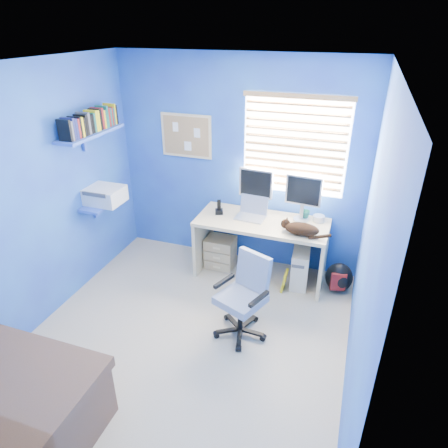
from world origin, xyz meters
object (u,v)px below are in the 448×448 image
(laptop, at_px, (251,209))
(tower_pc, at_px, (300,266))
(cat, at_px, (302,229))
(office_chair, at_px, (243,306))
(desk, at_px, (261,249))

(laptop, distance_m, tower_pc, 0.89)
(tower_pc, bearing_deg, laptop, 172.58)
(cat, relative_size, tower_pc, 0.81)
(laptop, bearing_deg, tower_pc, 1.17)
(cat, bearing_deg, office_chair, -101.18)
(desk, distance_m, office_chair, 1.02)
(desk, relative_size, cat, 4.12)
(office_chair, bearing_deg, cat, 65.08)
(desk, height_order, laptop, laptop)
(laptop, bearing_deg, office_chair, -73.79)
(tower_pc, bearing_deg, desk, 175.34)
(tower_pc, bearing_deg, office_chair, -116.04)
(tower_pc, relative_size, office_chair, 0.54)
(cat, xyz_separation_m, office_chair, (-0.39, -0.84, -0.49))
(desk, height_order, tower_pc, desk)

